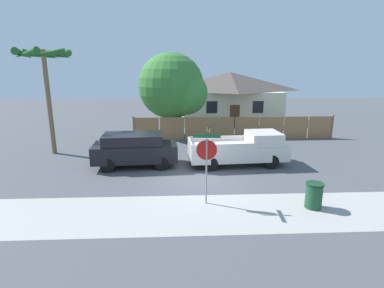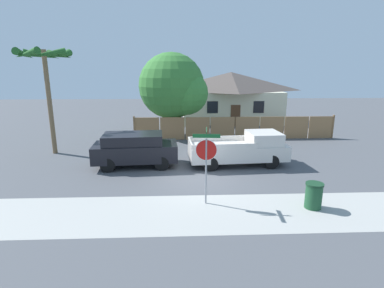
{
  "view_description": "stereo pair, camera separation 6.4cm",
  "coord_description": "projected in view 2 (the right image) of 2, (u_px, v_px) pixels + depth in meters",
  "views": [
    {
      "loc": [
        -0.88,
        -13.85,
        5.28
      ],
      "look_at": [
        -0.2,
        0.67,
        1.6
      ],
      "focal_mm": 28.0,
      "sensor_mm": 36.0,
      "label": 1
    },
    {
      "loc": [
        -0.82,
        -13.85,
        5.28
      ],
      "look_at": [
        -0.2,
        0.67,
        1.6
      ],
      "focal_mm": 28.0,
      "sensor_mm": 36.0,
      "label": 2
    }
  ],
  "objects": [
    {
      "name": "palm_tree",
      "position": [
        45.0,
        63.0,
        17.84
      ],
      "size": [
        3.14,
        3.36,
        6.44
      ],
      "color": "brown",
      "rests_on": "ground"
    },
    {
      "name": "wooden_fence",
      "position": [
        235.0,
        128.0,
        22.82
      ],
      "size": [
        15.37,
        0.12,
        1.82
      ],
      "color": "#997047",
      "rests_on": "ground"
    },
    {
      "name": "sidewalk_strip",
      "position": [
        202.0,
        213.0,
        11.26
      ],
      "size": [
        36.0,
        3.2,
        0.01
      ],
      "color": "#A3A39E",
      "rests_on": "ground"
    },
    {
      "name": "trash_bin",
      "position": [
        314.0,
        195.0,
        11.55
      ],
      "size": [
        0.68,
        0.68,
        1.02
      ],
      "color": "#1E4C2D",
      "rests_on": "ground"
    },
    {
      "name": "red_suv",
      "position": [
        135.0,
        149.0,
        16.43
      ],
      "size": [
        4.65,
        2.31,
        1.83
      ],
      "rotation": [
        0.0,
        0.0,
        0.07
      ],
      "color": "black",
      "rests_on": "ground"
    },
    {
      "name": "oak_tree",
      "position": [
        175.0,
        87.0,
        23.09
      ],
      "size": [
        5.34,
        5.08,
        6.5
      ],
      "color": "brown",
      "rests_on": "ground"
    },
    {
      "name": "orange_pickup",
      "position": [
        242.0,
        149.0,
        16.72
      ],
      "size": [
        5.51,
        2.39,
        1.84
      ],
      "rotation": [
        0.0,
        0.0,
        0.07
      ],
      "color": "silver",
      "rests_on": "ground"
    },
    {
      "name": "stop_sign",
      "position": [
        206.0,
        154.0,
        11.57
      ],
      "size": [
        1.06,
        0.95,
        3.03
      ],
      "rotation": [
        0.0,
        0.0,
        -0.09
      ],
      "color": "gray",
      "rests_on": "ground"
    },
    {
      "name": "house",
      "position": [
        230.0,
        96.0,
        30.42
      ],
      "size": [
        10.34,
        6.56,
        4.92
      ],
      "color": "beige",
      "rests_on": "ground"
    },
    {
      "name": "ground_plane",
      "position": [
        197.0,
        179.0,
        14.75
      ],
      "size": [
        80.0,
        80.0,
        0.0
      ],
      "primitive_type": "plane",
      "color": "#4C4F54"
    }
  ]
}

